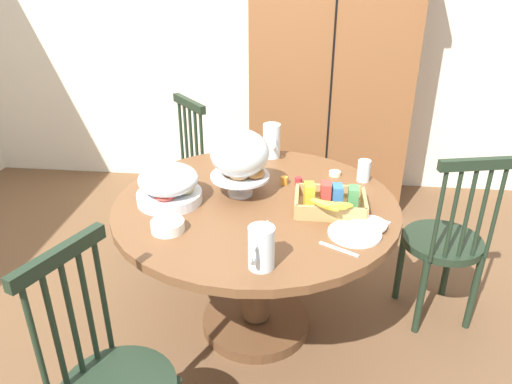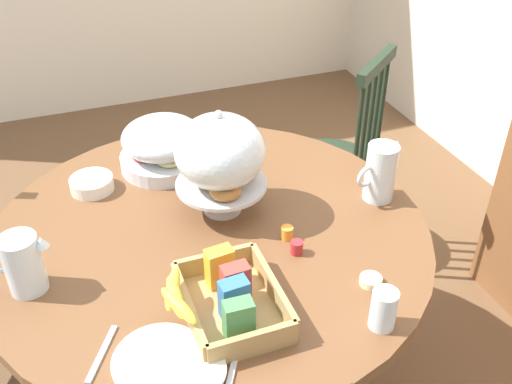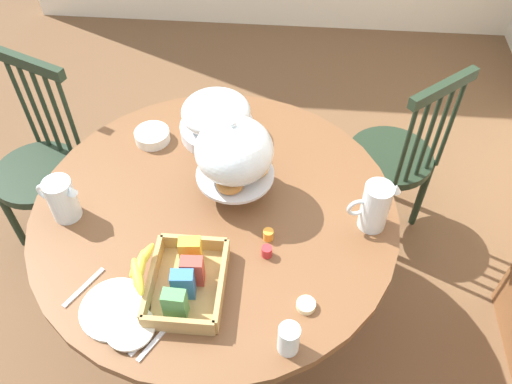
{
  "view_description": "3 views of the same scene",
  "coord_description": "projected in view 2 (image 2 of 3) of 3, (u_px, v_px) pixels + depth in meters",
  "views": [
    {
      "loc": [
        0.31,
        -2.05,
        1.8
      ],
      "look_at": [
        0.1,
        -0.04,
        0.79
      ],
      "focal_mm": 34.58,
      "sensor_mm": 36.0,
      "label": 1
    },
    {
      "loc": [
        1.44,
        -0.39,
        1.83
      ],
      "look_at": [
        0.1,
        0.11,
        0.84
      ],
      "focal_mm": 41.25,
      "sensor_mm": 36.0,
      "label": 2
    },
    {
      "loc": [
        1.31,
        0.22,
        2.2
      ],
      "look_at": [
        0.1,
        0.11,
        0.84
      ],
      "focal_mm": 37.09,
      "sensor_mm": 36.0,
      "label": 3
    }
  ],
  "objects": [
    {
      "name": "orange_juice_pitcher",
      "position": [
        24.0,
        266.0,
        1.51
      ],
      "size": [
        0.1,
        0.18,
        0.17
      ],
      "color": "silver",
      "rests_on": "dining_table"
    },
    {
      "name": "cereal_bowl",
      "position": [
        92.0,
        184.0,
        1.92
      ],
      "size": [
        0.14,
        0.14,
        0.04
      ],
      "primitive_type": "cylinder",
      "color": "white",
      "rests_on": "dining_table"
    },
    {
      "name": "butter_dish",
      "position": [
        371.0,
        281.0,
        1.56
      ],
      "size": [
        0.06,
        0.06,
        0.02
      ],
      "primitive_type": "cylinder",
      "color": "beige",
      "rests_on": "dining_table"
    },
    {
      "name": "dining_table",
      "position": [
        212.0,
        276.0,
        1.87
      ],
      "size": [
        1.32,
        1.32,
        0.74
      ],
      "color": "brown",
      "rests_on": "ground_plane"
    },
    {
      "name": "table_knife",
      "position": [
        219.0,
        369.0,
        1.33
      ],
      "size": [
        0.15,
        0.1,
        0.01
      ],
      "primitive_type": "cube",
      "rotation": [
        0.0,
        0.0,
        5.76
      ],
      "color": "silver",
      "rests_on": "dining_table"
    },
    {
      "name": "pastry_stand_with_dome",
      "position": [
        220.0,
        155.0,
        1.73
      ],
      "size": [
        0.28,
        0.28,
        0.34
      ],
      "color": "silver",
      "rests_on": "dining_table"
    },
    {
      "name": "jam_jar_strawberry",
      "position": [
        297.0,
        247.0,
        1.66
      ],
      "size": [
        0.04,
        0.04,
        0.04
      ],
      "primitive_type": "cylinder",
      "color": "#B7282D",
      "rests_on": "dining_table"
    },
    {
      "name": "milk_pitcher",
      "position": [
        380.0,
        175.0,
        1.85
      ],
      "size": [
        0.1,
        0.18,
        0.19
      ],
      "color": "silver",
      "rests_on": "dining_table"
    },
    {
      "name": "fruit_platter_covered",
      "position": [
        163.0,
        145.0,
        2.0
      ],
      "size": [
        0.3,
        0.3,
        0.18
      ],
      "color": "silver",
      "rests_on": "dining_table"
    },
    {
      "name": "dinner_fork",
      "position": [
        232.0,
        371.0,
        1.33
      ],
      "size": [
        0.15,
        0.1,
        0.01
      ],
      "primitive_type": "cube",
      "rotation": [
        0.0,
        0.0,
        5.76
      ],
      "color": "silver",
      "rests_on": "dining_table"
    },
    {
      "name": "windsor_chair_near_window",
      "position": [
        335.0,
        165.0,
        2.6
      ],
      "size": [
        0.47,
        0.47,
        0.97
      ],
      "color": "#1E2D1E",
      "rests_on": "ground_plane"
    },
    {
      "name": "soup_spoon",
      "position": [
        102.0,
        353.0,
        1.37
      ],
      "size": [
        0.15,
        0.1,
        0.01
      ],
      "primitive_type": "cube",
      "rotation": [
        0.0,
        0.0,
        5.76
      ],
      "color": "silver",
      "rests_on": "dining_table"
    },
    {
      "name": "cereal_basket",
      "position": [
        226.0,
        299.0,
        1.45
      ],
      "size": [
        0.32,
        0.3,
        0.12
      ],
      "color": "tan",
      "rests_on": "dining_table"
    },
    {
      "name": "china_plate_large",
      "position": [
        160.0,
        360.0,
        1.35
      ],
      "size": [
        0.22,
        0.22,
        0.01
      ],
      "primitive_type": "cylinder",
      "color": "white",
      "rests_on": "dining_table"
    },
    {
      "name": "ground_plane",
      "position": [
        220.0,
        364.0,
        2.26
      ],
      "size": [
        10.0,
        10.0,
        0.0
      ],
      "primitive_type": "plane",
      "color": "brown"
    },
    {
      "name": "drinking_glass",
      "position": [
        383.0,
        309.0,
        1.41
      ],
      "size": [
        0.06,
        0.06,
        0.11
      ],
      "primitive_type": "cylinder",
      "color": "silver",
      "rests_on": "dining_table"
    },
    {
      "name": "jam_jar_apricot",
      "position": [
        287.0,
        233.0,
        1.71
      ],
      "size": [
        0.04,
        0.04,
        0.04
      ],
      "primitive_type": "cylinder",
      "color": "orange",
      "rests_on": "dining_table"
    },
    {
      "name": "china_plate_small",
      "position": [
        193.0,
        371.0,
        1.31
      ],
      "size": [
        0.15,
        0.15,
        0.01
      ],
      "primitive_type": "cylinder",
      "color": "white",
      "rests_on": "china_plate_large"
    }
  ]
}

